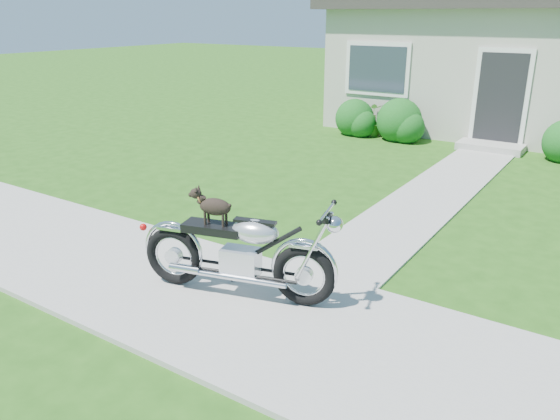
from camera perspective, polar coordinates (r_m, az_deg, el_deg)
name	(u,v)px	position (r m, az deg, el deg)	size (l,w,h in m)	color
ground	(421,370)	(5.06, 14.54, -15.91)	(80.00, 80.00, 0.00)	#235114
sidewalk	(421,368)	(5.05, 14.56, -15.72)	(24.00, 2.20, 0.04)	#9E9B93
walkway	(438,191)	(9.80, 16.16, 1.91)	(1.20, 8.00, 0.03)	#9E9B93
shrub_row	(523,137)	(12.88, 24.05, 7.01)	(9.98, 1.09, 1.09)	#165418
potted_plant_left	(371,121)	(13.93, 9.53, 9.14)	(0.67, 0.58, 0.75)	#296019
motorcycle_with_dog	(240,251)	(5.77, -4.24, -4.32)	(2.18, 0.88, 1.15)	black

